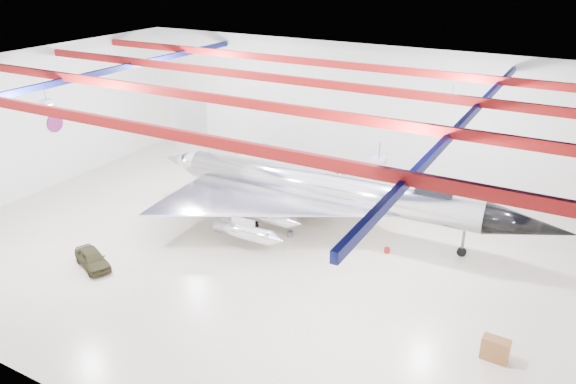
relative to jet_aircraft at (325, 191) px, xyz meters
The scene contains 15 objects.
floor 6.19m from the jet_aircraft, 115.87° to the right, with size 40.00×40.00×0.00m, color #BDB496.
wall_back 10.65m from the jet_aircraft, 103.84° to the left, with size 40.00×40.00×0.00m, color silver.
wall_left 23.20m from the jet_aircraft, 167.32° to the right, with size 30.00×30.00×0.00m, color silver.
ceiling 10.11m from the jet_aircraft, 115.87° to the right, with size 40.00×40.00×0.00m, color #0A0F38.
ceiling_structure 9.55m from the jet_aircraft, 115.87° to the right, with size 39.50×29.50×1.08m.
wall_roundel 22.73m from the jet_aircraft, behind, with size 1.50×1.50×0.10m, color #B21414.
jet_aircraft is the anchor object (origin of this frame).
jeep 15.44m from the jet_aircraft, 129.82° to the right, with size 1.33×3.30×1.12m, color #312E18.
desk 15.74m from the jet_aircraft, 33.67° to the right, with size 1.25×0.62×1.14m, color brown.
crate_ply 6.67m from the jet_aircraft, 160.14° to the right, with size 0.50×0.40×0.35m, color olive.
toolbox_red 7.16m from the jet_aircraft, 141.42° to the left, with size 0.39×0.31×0.27m, color maroon.
engine_drum 3.73m from the jet_aircraft, 116.44° to the right, with size 0.43×0.43×0.39m, color #59595B.
crate_small 11.19m from the jet_aircraft, behind, with size 0.34×0.27×0.24m, color #59595B.
tool_chest 5.86m from the jet_aircraft, 15.79° to the right, with size 0.36×0.36×0.33m, color maroon.
oil_barrel 3.98m from the jet_aircraft, 155.44° to the left, with size 0.47×0.37×0.33m, color olive.
Camera 1 is at (17.24, -26.67, 17.61)m, focal length 35.00 mm.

